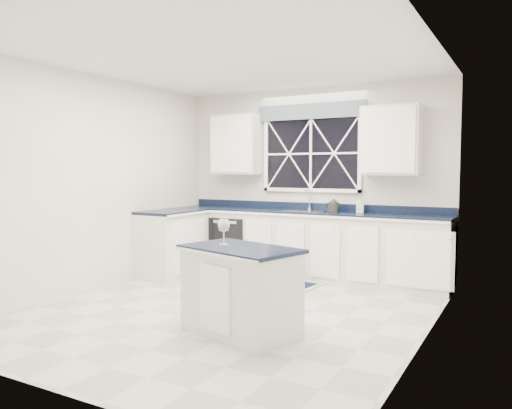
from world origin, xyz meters
The scene contains 13 objects.
ground centered at (0.00, 0.00, 0.00)m, with size 4.50×4.50×0.00m, color silver.
back_wall centered at (0.00, 2.25, 1.35)m, with size 4.00×0.10×2.70m, color silver.
base_cabinets centered at (-0.33, 1.78, 0.45)m, with size 3.99×1.60×0.90m.
countertop centered at (0.00, 1.95, 0.92)m, with size 3.98×0.64×0.04m, color black.
dishwasher centered at (-1.10, 1.95, 0.41)m, with size 0.60×0.58×0.82m, color black.
window centered at (0.00, 2.20, 1.83)m, with size 1.65×0.09×1.26m.
upper_cabinets centered at (0.00, 2.08, 1.90)m, with size 3.10×0.34×0.90m.
faucet centered at (0.00, 2.14, 1.10)m, with size 0.05×0.20×0.30m.
island centered at (0.47, -0.57, 0.41)m, with size 1.22×0.92×0.81m.
rug centered at (-0.21, 1.35, 0.01)m, with size 1.32×0.91×0.02m.
kettle centered at (0.42, 2.00, 1.03)m, with size 0.26×0.16×0.19m.
wine_glass centered at (0.27, -0.54, 0.99)m, with size 0.11×0.11×0.26m.
soap_bottle centered at (0.78, 2.07, 1.05)m, with size 0.10×0.10×0.21m, color silver.
Camera 1 is at (2.80, -4.48, 1.52)m, focal length 35.00 mm.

